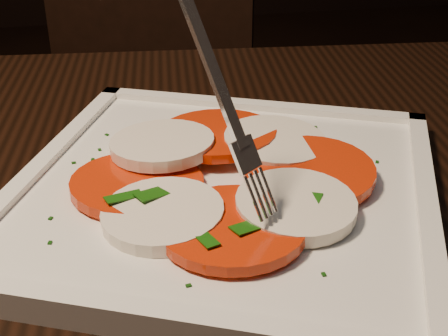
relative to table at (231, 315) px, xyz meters
The scene contains 5 objects.
table is the anchor object (origin of this frame).
chair 0.78m from the table, 92.07° to the left, with size 0.53×0.53×0.93m.
plate 0.11m from the table, 95.39° to the left, with size 0.32×0.32×0.01m, color white.
caprese_salad 0.12m from the table, 95.41° to the left, with size 0.27×0.26×0.03m.
fork 0.21m from the table, 148.34° to the right, with size 0.04×0.09×0.16m, color white, non-canonical shape.
Camera 1 is at (0.02, -0.62, 1.01)m, focal length 50.00 mm.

